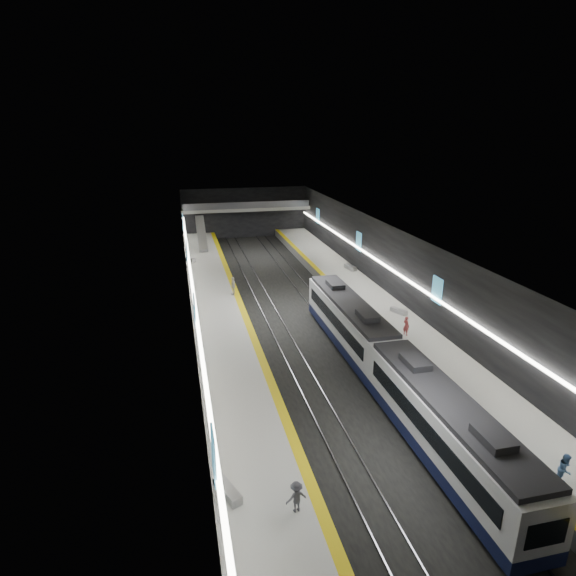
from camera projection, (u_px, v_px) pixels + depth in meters
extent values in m
plane|color=black|center=(297.00, 315.00, 46.59)|extent=(70.00, 70.00, 0.00)
cube|color=beige|center=(298.00, 234.00, 44.01)|extent=(20.00, 70.00, 0.04)
cube|color=black|center=(190.00, 283.00, 43.16)|extent=(0.04, 70.00, 8.00)
cube|color=black|center=(396.00, 269.00, 47.44)|extent=(0.04, 70.00, 8.00)
cube|color=black|center=(245.00, 213.00, 77.57)|extent=(20.00, 0.04, 8.00)
cube|color=slate|center=(220.00, 317.00, 44.82)|extent=(5.00, 70.00, 1.00)
cube|color=#B0B0AA|center=(219.00, 312.00, 44.66)|extent=(5.00, 70.00, 0.02)
cube|color=yellow|center=(243.00, 310.00, 45.13)|extent=(0.60, 70.00, 0.02)
cube|color=slate|center=(370.00, 304.00, 48.04)|extent=(5.00, 70.00, 1.00)
cube|color=#B0B0AA|center=(370.00, 299.00, 47.87)|extent=(5.00, 70.00, 0.02)
cube|color=yellow|center=(350.00, 301.00, 47.40)|extent=(0.60, 70.00, 0.02)
cube|color=gray|center=(265.00, 318.00, 45.88)|extent=(0.08, 70.00, 0.12)
cube|color=gray|center=(279.00, 316.00, 46.19)|extent=(0.08, 70.00, 0.12)
cube|color=gray|center=(315.00, 313.00, 46.95)|extent=(0.08, 70.00, 0.12)
cube|color=gray|center=(329.00, 312.00, 47.26)|extent=(0.08, 70.00, 0.12)
cube|color=#0F1538|center=(442.00, 449.00, 26.23)|extent=(2.65, 15.00, 0.80)
cube|color=silver|center=(445.00, 423.00, 25.70)|extent=(2.65, 15.00, 2.50)
cube|color=black|center=(448.00, 400.00, 25.25)|extent=(2.44, 14.25, 0.30)
cube|color=black|center=(445.00, 422.00, 25.68)|extent=(2.69, 13.20, 1.00)
cube|color=black|center=(547.00, 534.00, 18.78)|extent=(1.85, 0.05, 1.20)
cube|color=#0F1538|center=(348.00, 337.00, 40.06)|extent=(2.65, 15.00, 0.80)
cube|color=silver|center=(349.00, 319.00, 39.53)|extent=(2.65, 15.00, 2.50)
cube|color=black|center=(350.00, 303.00, 39.08)|extent=(2.44, 14.25, 0.30)
cube|color=black|center=(349.00, 318.00, 39.51)|extent=(2.69, 13.20, 1.00)
cube|color=black|center=(387.00, 361.00, 32.61)|extent=(1.85, 0.05, 1.20)
cube|color=#44A4CE|center=(214.00, 455.00, 19.97)|extent=(0.10, 1.50, 2.20)
cube|color=#44A4CE|center=(195.00, 310.00, 35.64)|extent=(0.10, 1.50, 2.20)
cube|color=#44A4CE|center=(187.00, 251.00, 52.23)|extent=(0.10, 1.50, 2.20)
cube|color=#44A4CE|center=(183.00, 222.00, 67.91)|extent=(0.10, 1.50, 2.20)
cube|color=#44A4CE|center=(437.00, 290.00, 39.89)|extent=(0.10, 1.50, 2.20)
cube|color=#44A4CE|center=(359.00, 241.00, 56.48)|extent=(0.10, 1.50, 2.20)
cube|color=#44A4CE|center=(318.00, 216.00, 72.16)|extent=(0.10, 1.50, 2.20)
cube|color=white|center=(192.00, 285.00, 43.27)|extent=(0.25, 68.60, 0.12)
cube|color=white|center=(394.00, 271.00, 47.46)|extent=(0.25, 68.60, 0.12)
cube|color=gray|center=(246.00, 209.00, 75.40)|extent=(20.00, 3.00, 0.50)
cube|color=#47474C|center=(248.00, 205.00, 73.82)|extent=(19.60, 0.08, 1.00)
cube|color=#99999E|center=(201.00, 233.00, 68.02)|extent=(1.20, 7.50, 3.92)
cube|color=#99999E|center=(227.00, 491.00, 22.56)|extent=(1.26, 2.02, 0.48)
cube|color=#99999E|center=(191.00, 259.00, 61.26)|extent=(1.20, 1.84, 0.44)
cube|color=#99999E|center=(399.00, 311.00, 44.34)|extent=(1.16, 1.77, 0.42)
cube|color=#99999E|center=(350.00, 267.00, 57.72)|extent=(0.96, 2.11, 0.50)
imported|color=#A83F40|center=(406.00, 326.00, 39.55)|extent=(0.56, 0.69, 1.62)
imported|color=#5179B1|center=(565.00, 469.00, 23.08)|extent=(1.01, 0.93, 1.66)
imported|color=beige|center=(233.00, 286.00, 48.94)|extent=(0.48, 1.11, 1.89)
imported|color=#47464E|center=(296.00, 497.00, 21.45)|extent=(1.08, 0.74, 1.53)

